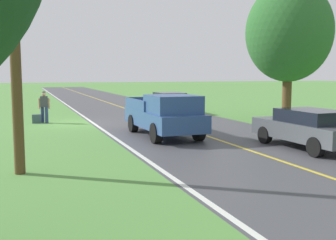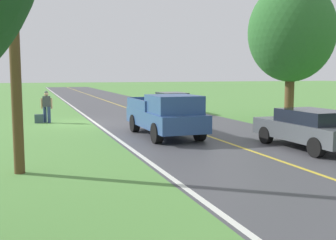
% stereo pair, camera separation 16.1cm
% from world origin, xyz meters
% --- Properties ---
extents(ground_plane, '(200.00, 200.00, 0.00)m').
position_xyz_m(ground_plane, '(0.00, 0.00, 0.00)').
color(ground_plane, '#568E42').
extents(road_surface, '(8.10, 120.00, 0.00)m').
position_xyz_m(road_surface, '(-4.68, 0.00, 0.00)').
color(road_surface, '#47474C').
rests_on(road_surface, ground).
extents(lane_edge_line, '(0.16, 117.60, 0.00)m').
position_xyz_m(lane_edge_line, '(-0.81, 0.00, 0.01)').
color(lane_edge_line, silver).
rests_on(lane_edge_line, ground).
extents(lane_centre_line, '(0.14, 117.60, 0.00)m').
position_xyz_m(lane_centre_line, '(-4.68, 0.00, 0.01)').
color(lane_centre_line, gold).
rests_on(lane_centre_line, ground).
extents(hitchhiker_walking, '(0.62, 0.53, 1.75)m').
position_xyz_m(hitchhiker_walking, '(1.66, -0.80, 0.98)').
color(hitchhiker_walking, navy).
rests_on(hitchhiker_walking, ground).
extents(suitcase_carried, '(0.47, 0.23, 0.48)m').
position_xyz_m(suitcase_carried, '(2.08, -0.75, 0.24)').
color(suitcase_carried, '#384C56').
rests_on(suitcase_carried, ground).
extents(pickup_truck_passing, '(2.14, 5.42, 1.82)m').
position_xyz_m(pickup_truck_passing, '(-2.93, 6.08, 0.97)').
color(pickup_truck_passing, '#2D4C84').
rests_on(pickup_truck_passing, ground).
extents(tree_far_side_near, '(4.78, 4.78, 7.72)m').
position_xyz_m(tree_far_side_near, '(-11.32, 2.93, 4.95)').
color(tree_far_side_near, brown).
rests_on(tree_far_side_near, ground).
extents(sedan_mid_oncoming, '(2.03, 4.45, 1.41)m').
position_xyz_m(sedan_mid_oncoming, '(-6.89, 10.36, 0.75)').
color(sedan_mid_oncoming, '#4C5156').
rests_on(sedan_mid_oncoming, ground).
extents(sedan_near_oncoming, '(1.94, 4.41, 1.41)m').
position_xyz_m(sedan_near_oncoming, '(-6.61, -3.71, 0.75)').
color(sedan_near_oncoming, silver).
rests_on(sedan_near_oncoming, ground).
extents(utility_pole_roadside, '(0.28, 0.28, 8.09)m').
position_xyz_m(utility_pole_roadside, '(2.91, 10.81, 4.05)').
color(utility_pole_roadside, brown).
rests_on(utility_pole_roadside, ground).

